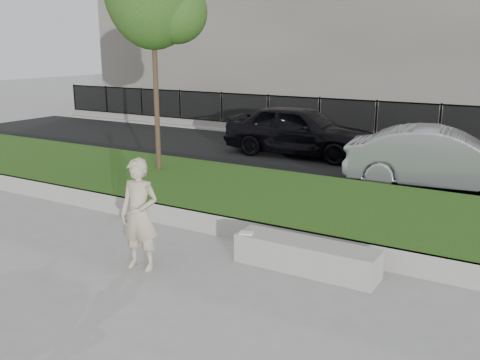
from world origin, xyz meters
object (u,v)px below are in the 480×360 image
Objects in this scene: stone_bench at (306,256)px; car_silver at (442,159)px; car_dark at (299,130)px; man at (139,215)px; book at (246,233)px.

stone_bench is 0.51× the size of car_silver.
car_silver is (0.87, 6.19, 0.56)m from stone_bench.
man is at bearing -171.57° from car_dark.
car_dark is (-2.90, 8.38, 0.37)m from book.
man is at bearing 147.89° from car_silver.
man reaches higher than book.
book is 0.05× the size of car_silver.
stone_bench is at bearing -155.62° from car_dark.
stone_bench is 0.49× the size of car_dark.
book is at bearing 154.56° from car_silver.
car_dark is (-1.59, 9.49, -0.05)m from man.
stone_bench is 6.27m from car_silver.
stone_bench is 1.29× the size of man.
man reaches higher than car_dark.
book is 6.63m from car_silver.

